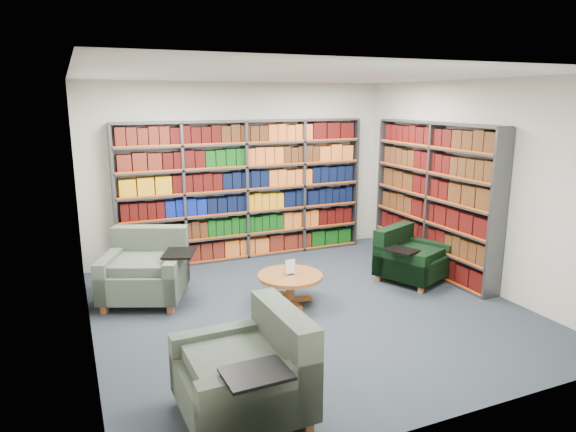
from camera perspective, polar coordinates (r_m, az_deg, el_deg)
name	(u,v)px	position (r m, az deg, el deg)	size (l,w,h in m)	color
room_shell	(308,198)	(6.07, 2.25, 2.05)	(5.02, 5.02, 2.82)	black
bookshelf_back	(245,191)	(8.26, -4.81, 2.82)	(4.00, 0.28, 2.20)	#47494F
bookshelf_right	(433,199)	(7.88, 15.84, 1.86)	(0.28, 2.50, 2.20)	#47494F
chair_teal_left	(147,271)	(6.92, -15.42, -5.96)	(1.31, 1.28, 0.89)	#031B33
chair_green_right	(407,259)	(7.55, 13.13, -4.70)	(1.10, 1.08, 0.75)	black
chair_teal_front	(253,375)	(4.37, -3.90, -17.21)	(0.99, 1.15, 0.88)	#031B33
coffee_table	(290,280)	(6.51, 0.24, -7.17)	(0.82, 0.82, 0.58)	#996233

